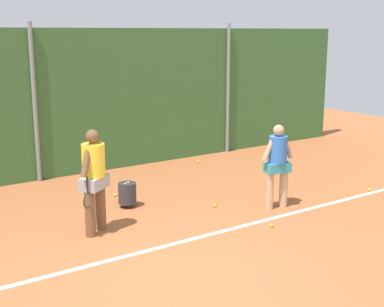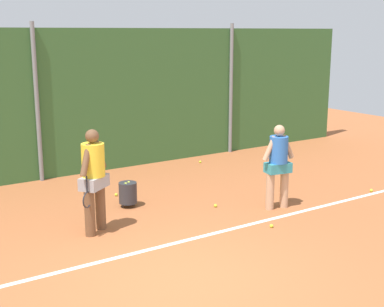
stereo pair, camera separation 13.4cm
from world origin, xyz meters
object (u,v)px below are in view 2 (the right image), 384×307
Objects in this scene: tennis_ball_0 at (200,162)px; tennis_ball_6 at (116,195)px; tennis_ball_3 at (272,226)px; tennis_ball_7 at (215,206)px; tennis_ball_1 at (281,167)px; tennis_ball_5 at (371,190)px; ball_hopper at (128,193)px; player_foreground_near at (278,162)px; player_midcourt at (94,176)px.

tennis_ball_0 is 1.00× the size of tennis_ball_6.
tennis_ball_7 is (-0.17, 1.47, 0.00)m from tennis_ball_3.
tennis_ball_5 is (0.24, -2.61, 0.00)m from tennis_ball_1.
tennis_ball_6 is (-4.55, 0.16, 0.00)m from tennis_ball_1.
tennis_ball_7 is (-1.79, -3.18, 0.00)m from tennis_ball_0.
player_foreground_near is at bearing -35.03° from ball_hopper.
tennis_ball_0 and tennis_ball_3 have the same top height.
tennis_ball_0 is at bearing 111.49° from tennis_ball_5.
tennis_ball_1 is at bearing 45.24° from tennis_ball_3.
tennis_ball_5 is at bearing -22.34° from ball_hopper.
tennis_ball_5 and tennis_ball_6 have the same top height.
tennis_ball_5 is at bearing -68.51° from tennis_ball_0.
tennis_ball_1 is 4.31m from tennis_ball_3.
ball_hopper is at bearing 123.30° from tennis_ball_3.
ball_hopper is 4.69m from tennis_ball_1.
tennis_ball_6 is (1.19, 1.70, -0.99)m from player_midcourt.
tennis_ball_5 is (4.89, -2.01, -0.26)m from ball_hopper.
tennis_ball_7 is at bearing -153.63° from tennis_ball_1.
tennis_ball_7 is at bearing 153.43° from player_foreground_near.
tennis_ball_1 is (1.41, -1.60, 0.00)m from tennis_ball_0.
ball_hopper is 1.76m from tennis_ball_7.
player_foreground_near reaches higher than tennis_ball_0.
tennis_ball_6 is at bearing 127.44° from tennis_ball_7.
player_foreground_near is 1.43m from tennis_ball_3.
player_midcourt is at bearing 177.08° from player_foreground_near.
tennis_ball_6 is (-4.79, 2.77, 0.00)m from tennis_ball_5.
tennis_ball_3 is (-3.03, -3.06, 0.00)m from tennis_ball_1.
tennis_ball_7 is (1.34, -1.75, 0.00)m from tennis_ball_6.
tennis_ball_1 is at bearing 26.37° from tennis_ball_7.
tennis_ball_3 is at bearing -83.26° from tennis_ball_7.
tennis_ball_3 is at bearing -127.32° from player_foreground_near.
tennis_ball_5 is 3.60m from tennis_ball_7.
ball_hopper is at bearing -175.27° from player_midcourt.
tennis_ball_6 is at bearing -155.39° from tennis_ball_0.
player_foreground_near is 3.50m from tennis_ball_6.
player_midcourt reaches higher than tennis_ball_0.
ball_hopper is 7.78× the size of tennis_ball_1.
player_midcourt reaches higher than tennis_ball_6.
player_foreground_near is 3.02m from ball_hopper.
tennis_ball_5 is 1.00× the size of tennis_ball_7.
player_foreground_near is at bearing 43.34° from tennis_ball_3.
player_foreground_near is 25.32× the size of tennis_ball_6.
tennis_ball_7 is at bearing 163.49° from tennis_ball_5.
tennis_ball_6 is at bearing 177.99° from tennis_ball_1.
player_foreground_near is at bearing 131.98° from player_midcourt.
tennis_ball_1 and tennis_ball_5 have the same top height.
tennis_ball_0 is 3.66m from tennis_ball_7.
tennis_ball_0 is 2.13m from tennis_ball_1.
tennis_ball_1 is 4.55m from tennis_ball_6.
tennis_ball_7 is at bearing 143.02° from player_midcourt.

